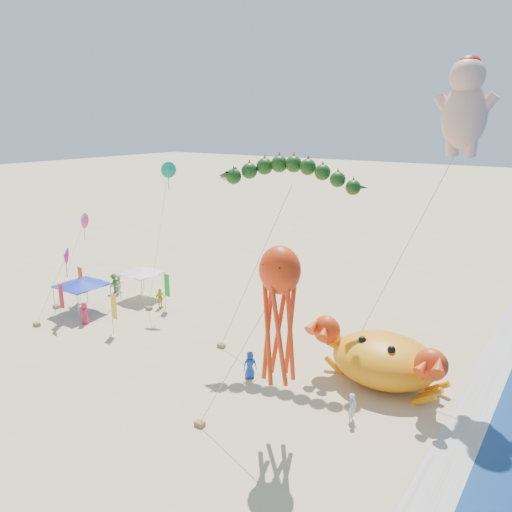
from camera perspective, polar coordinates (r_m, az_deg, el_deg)
The scene contains 11 objects.
ground at distance 32.37m, azimuth 0.93°, elevation -12.49°, with size 320.00×320.00×0.00m, color #D1B784.
foam_strip at distance 28.50m, azimuth 22.55°, elevation -17.95°, with size 320.00×320.00×0.00m, color silver.
crab_inflatable at distance 30.70m, azimuth 14.36°, elevation -11.26°, with size 8.37×5.96×3.67m.
dragon_kite at distance 31.97m, azimuth 3.93°, elevation 8.89°, with size 9.31×5.44×12.58m.
cherub_kite at distance 31.97m, azimuth 22.77°, elevation 15.71°, with size 6.10×6.05×18.59m.
octopus_kite at distance 23.28m, azimuth 2.66°, elevation -5.54°, with size 4.80×2.88×9.62m.
canopy_blue at distance 42.55m, azimuth -19.33°, elevation -2.90°, with size 3.71×3.71×2.71m.
canopy_white at distance 44.39m, azimuth -12.93°, elevation -1.67°, with size 3.21×3.21×2.71m.
feather_flags at distance 41.11m, azimuth -16.81°, elevation -3.94°, with size 8.30×6.53×3.20m.
beachgoers at distance 40.52m, azimuth -12.51°, elevation -5.67°, with size 26.72×7.39×1.76m.
small_kites at distance 42.13m, azimuth -16.97°, elevation 3.42°, with size 8.77×10.96×11.89m.
Camera 1 is at (15.82, -23.89, 15.07)m, focal length 35.00 mm.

